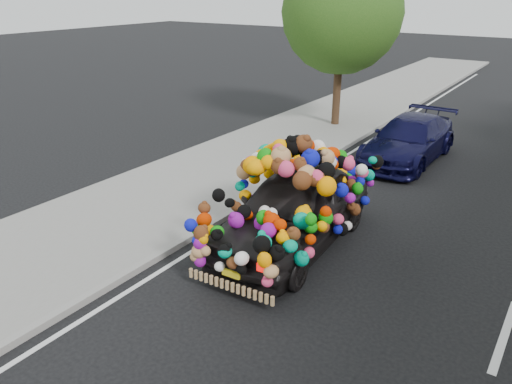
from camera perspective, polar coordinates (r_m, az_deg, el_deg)
ground at (r=9.53m, az=4.72°, el=-8.42°), size 100.00×100.00×0.00m
sidewalk at (r=11.93m, az=-13.53°, el=-1.99°), size 4.00×60.00×0.12m
kerb at (r=10.68m, az=-6.32°, el=-4.45°), size 0.15×60.00×0.13m
lane_markings at (r=8.69m, az=26.53°, el=-14.42°), size 6.00×50.00×0.01m
tree_near_sidewalk at (r=18.39m, az=9.78°, el=19.57°), size 4.20×4.20×6.13m
plush_art_car at (r=9.82m, az=4.46°, el=-0.08°), size 2.41×4.80×2.18m
navy_sedan at (r=15.57m, az=17.07°, el=5.74°), size 1.92×4.49×1.29m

